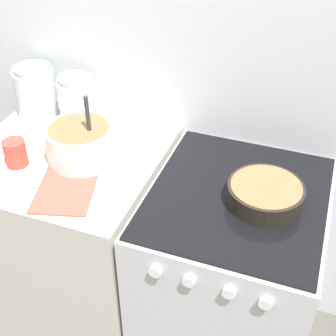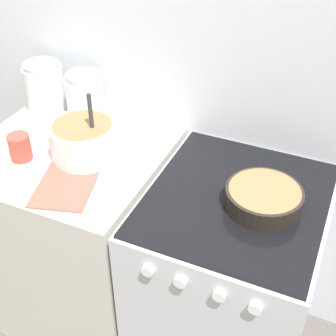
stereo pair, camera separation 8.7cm
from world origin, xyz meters
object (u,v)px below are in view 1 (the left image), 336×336
object	(u,v)px
mixing_bowl	(80,142)
baking_pan	(265,193)
stove	(228,280)
storage_jar_left	(36,95)
tin_can	(15,153)
storage_jar_middle	(78,104)

from	to	relation	value
mixing_bowl	baking_pan	bearing A→B (deg)	-0.64
stove	storage_jar_left	bearing A→B (deg)	165.76
tin_can	storage_jar_left	bearing A→B (deg)	110.26
stove	tin_can	distance (m)	0.96
baking_pan	tin_can	xyz separation A→B (m)	(-0.90, -0.10, 0.01)
mixing_bowl	storage_jar_middle	distance (m)	0.28
stove	mixing_bowl	xyz separation A→B (m)	(-0.60, 0.00, 0.52)
baking_pan	storage_jar_middle	world-z (taller)	storage_jar_middle
baking_pan	tin_can	world-z (taller)	tin_can
storage_jar_left	tin_can	bearing A→B (deg)	-69.74
storage_jar_middle	tin_can	distance (m)	0.36
stove	baking_pan	size ratio (longest dim) A/B	3.49
stove	storage_jar_left	distance (m)	1.11
stove	storage_jar_left	xyz separation A→B (m)	(-0.94, 0.24, 0.54)
baking_pan	storage_jar_middle	bearing A→B (deg)	163.53
storage_jar_left	stove	bearing A→B (deg)	-14.24
storage_jar_left	storage_jar_middle	xyz separation A→B (m)	(0.20, 0.00, -0.01)
baking_pan	stove	bearing A→B (deg)	175.57
baking_pan	storage_jar_middle	distance (m)	0.87
stove	storage_jar_middle	bearing A→B (deg)	162.16
storage_jar_middle	mixing_bowl	bearing A→B (deg)	-59.34
baking_pan	storage_jar_middle	xyz separation A→B (m)	(-0.83, 0.25, 0.05)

